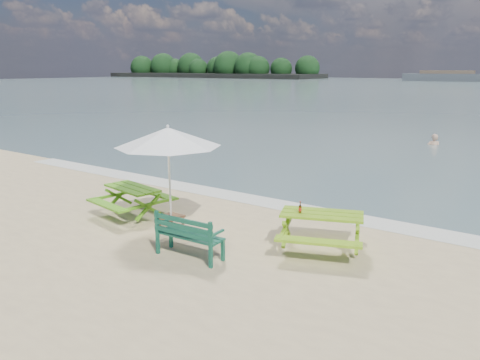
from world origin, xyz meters
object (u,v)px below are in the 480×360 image
Objects in this scene: patio_umbrella at (168,137)px; picnic_table_right at (321,232)px; side_table at (171,222)px; swimmer at (433,151)px; park_bench at (190,244)px; picnic_table_left at (133,202)px; beer_bottle at (300,209)px.

picnic_table_right is at bearing 13.36° from patio_umbrella.
side_table is 16.84m from swimmer.
park_bench is at bearing -35.08° from side_table.
beer_bottle is (4.62, 0.39, 0.52)m from picnic_table_left.
park_bench is 2.38m from beer_bottle.
swimmer is at bearing 82.75° from side_table.
beer_bottle is (1.61, 1.64, 0.61)m from park_bench.
side_table is (-1.50, 1.06, -0.11)m from park_bench.
side_table is 2.07× the size of beer_bottle.
side_table is 0.29× the size of swimmer.
park_bench is 2.66m from patio_umbrella.
park_bench is 0.82× the size of swimmer.
patio_umbrella is 10.37× the size of beer_bottle.
swimmer reaches higher than side_table.
beer_bottle is 0.14× the size of swimmer.
beer_bottle reaches higher than side_table.
picnic_table_right is 0.67m from beer_bottle.
picnic_table_left is 1.53m from side_table.
patio_umbrella reaches higher than picnic_table_right.
picnic_table_left is at bearing -172.65° from picnic_table_right.
beer_bottle reaches higher than swimmer.
swimmer is (3.63, 16.51, -0.71)m from picnic_table_left.
swimmer is (2.12, 16.70, -0.52)m from side_table.
patio_umbrella is at bearing 0.00° from side_table.
park_bench is (3.01, -1.24, -0.09)m from picnic_table_left.
side_table is 0.20× the size of patio_umbrella.
side_table is at bearing -169.46° from beer_bottle.
picnic_table_left is 3.25m from park_bench.
picnic_table_right is at bearing 33.39° from beer_bottle.
beer_bottle is at bearing -86.49° from swimmer.
park_bench is 5.91× the size of beer_bottle.
picnic_table_left is 0.79× the size of patio_umbrella.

